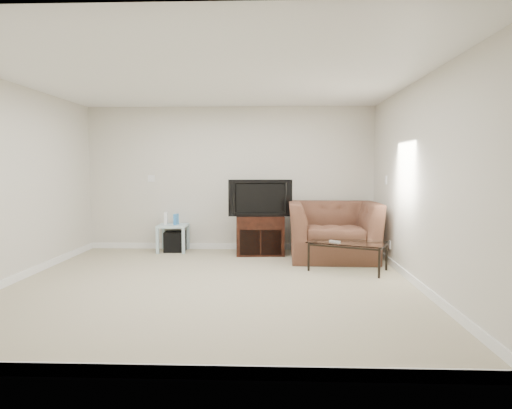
{
  "coord_description": "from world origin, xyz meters",
  "views": [
    {
      "loc": [
        0.75,
        -5.48,
        1.44
      ],
      "look_at": [
        0.5,
        1.2,
        0.9
      ],
      "focal_mm": 32.0,
      "sensor_mm": 36.0,
      "label": 1
    }
  ],
  "objects_px": {
    "side_table": "(173,238)",
    "coffee_table": "(348,256)",
    "television": "(260,198)",
    "tv_stand": "(260,235)",
    "subwoofer": "(175,242)",
    "recliner": "(333,221)"
  },
  "relations": [
    {
      "from": "television",
      "to": "recliner",
      "type": "bearing_deg",
      "value": -19.22
    },
    {
      "from": "recliner",
      "to": "coffee_table",
      "type": "xyz_separation_m",
      "value": [
        0.1,
        -0.83,
        -0.4
      ]
    },
    {
      "from": "subwoofer",
      "to": "recliner",
      "type": "height_order",
      "value": "recliner"
    },
    {
      "from": "recliner",
      "to": "coffee_table",
      "type": "relative_size",
      "value": 1.33
    },
    {
      "from": "tv_stand",
      "to": "television",
      "type": "xyz_separation_m",
      "value": [
        0.0,
        -0.03,
        0.62
      ]
    },
    {
      "from": "subwoofer",
      "to": "tv_stand",
      "type": "bearing_deg",
      "value": -7.72
    },
    {
      "from": "tv_stand",
      "to": "recliner",
      "type": "height_order",
      "value": "recliner"
    },
    {
      "from": "coffee_table",
      "to": "television",
      "type": "bearing_deg",
      "value": 137.61
    },
    {
      "from": "subwoofer",
      "to": "recliner",
      "type": "relative_size",
      "value": 0.25
    },
    {
      "from": "television",
      "to": "side_table",
      "type": "xyz_separation_m",
      "value": [
        -1.5,
        0.21,
        -0.72
      ]
    },
    {
      "from": "subwoofer",
      "to": "recliner",
      "type": "bearing_deg",
      "value": -11.98
    },
    {
      "from": "subwoofer",
      "to": "recliner",
      "type": "xyz_separation_m",
      "value": [
        2.64,
        -0.56,
        0.44
      ]
    },
    {
      "from": "television",
      "to": "recliner",
      "type": "distance_m",
      "value": 1.26
    },
    {
      "from": "tv_stand",
      "to": "side_table",
      "type": "relative_size",
      "value": 1.6
    },
    {
      "from": "side_table",
      "to": "coffee_table",
      "type": "distance_m",
      "value": 3.09
    },
    {
      "from": "tv_stand",
      "to": "subwoofer",
      "type": "relative_size",
      "value": 2.23
    },
    {
      "from": "television",
      "to": "tv_stand",
      "type": "bearing_deg",
      "value": 90.34
    },
    {
      "from": "tv_stand",
      "to": "television",
      "type": "distance_m",
      "value": 0.63
    },
    {
      "from": "television",
      "to": "subwoofer",
      "type": "relative_size",
      "value": 2.77
    },
    {
      "from": "recliner",
      "to": "coffee_table",
      "type": "bearing_deg",
      "value": -81.55
    },
    {
      "from": "tv_stand",
      "to": "subwoofer",
      "type": "height_order",
      "value": "tv_stand"
    },
    {
      "from": "side_table",
      "to": "coffee_table",
      "type": "relative_size",
      "value": 0.47
    }
  ]
}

